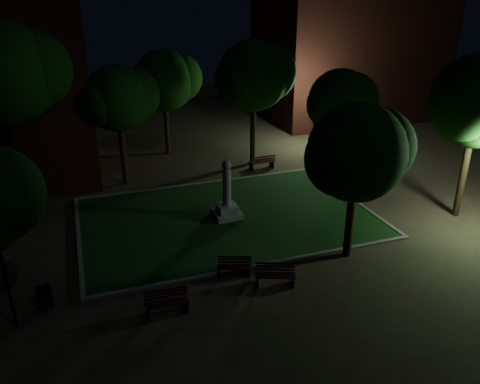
% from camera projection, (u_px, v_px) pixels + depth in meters
% --- Properties ---
extents(ground, '(80.00, 80.00, 0.00)m').
position_uv_depth(ground, '(240.00, 235.00, 23.36)').
color(ground, '#433726').
extents(lawn, '(15.00, 10.00, 0.08)m').
position_uv_depth(lawn, '(227.00, 217.00, 25.08)').
color(lawn, '#183E15').
rests_on(lawn, ground).
extents(lawn_kerb, '(15.40, 10.40, 0.12)m').
position_uv_depth(lawn_kerb, '(227.00, 217.00, 25.08)').
color(lawn_kerb, slate).
rests_on(lawn_kerb, ground).
extents(monument, '(1.40, 1.40, 3.20)m').
position_uv_depth(monument, '(227.00, 202.00, 24.72)').
color(monument, gray).
rests_on(monument, lawn).
extents(building_far, '(16.00, 10.00, 12.00)m').
position_uv_depth(building_far, '(349.00, 52.00, 43.88)').
color(building_far, '#511C15').
rests_on(building_far, ground).
extents(tree_north_wl, '(4.87, 3.97, 7.37)m').
position_uv_depth(tree_north_wl, '(119.00, 99.00, 27.65)').
color(tree_north_wl, black).
rests_on(tree_north_wl, ground).
extents(tree_north_er, '(5.75, 4.70, 8.45)m').
position_uv_depth(tree_north_er, '(255.00, 76.00, 30.81)').
color(tree_north_er, black).
rests_on(tree_north_er, ground).
extents(tree_ne, '(5.23, 4.27, 6.70)m').
position_uv_depth(tree_ne, '(342.00, 101.00, 30.74)').
color(tree_ne, black).
rests_on(tree_ne, ground).
extents(tree_east, '(5.75, 4.70, 8.57)m').
position_uv_depth(tree_east, '(480.00, 101.00, 23.05)').
color(tree_east, black).
rests_on(tree_east, ground).
extents(tree_se, '(5.19, 4.24, 7.08)m').
position_uv_depth(tree_se, '(359.00, 153.00, 19.63)').
color(tree_se, black).
rests_on(tree_se, ground).
extents(tree_nw, '(6.88, 5.62, 10.09)m').
position_uv_depth(tree_nw, '(8.00, 71.00, 24.97)').
color(tree_nw, black).
rests_on(tree_nw, ground).
extents(tree_far_north, '(5.31, 4.34, 7.59)m').
position_uv_depth(tree_far_north, '(165.00, 81.00, 33.05)').
color(tree_far_north, black).
rests_on(tree_far_north, ground).
extents(lamppost_sw, '(1.18, 0.28, 4.17)m').
position_uv_depth(lamppost_sw, '(1.00, 256.00, 15.76)').
color(lamppost_sw, black).
rests_on(lamppost_sw, ground).
extents(lamppost_ne, '(1.18, 0.28, 4.24)m').
position_uv_depth(lamppost_ne, '(315.00, 109.00, 35.51)').
color(lamppost_ne, black).
rests_on(lamppost_ne, ground).
extents(bench_near_left, '(1.52, 0.96, 0.79)m').
position_uv_depth(bench_near_left, '(234.00, 267.00, 19.94)').
color(bench_near_left, black).
rests_on(bench_near_left, ground).
extents(bench_near_right, '(1.73, 1.13, 0.90)m').
position_uv_depth(bench_near_right, '(275.00, 275.00, 19.26)').
color(bench_near_right, black).
rests_on(bench_near_right, ground).
extents(bench_west_near, '(1.66, 0.64, 0.90)m').
position_uv_depth(bench_west_near, '(167.00, 303.00, 17.53)').
color(bench_west_near, black).
rests_on(bench_west_near, ground).
extents(bench_right_side, '(0.65, 1.55, 0.83)m').
position_uv_depth(bench_right_side, '(359.00, 190.00, 27.64)').
color(bench_right_side, black).
rests_on(bench_right_side, ground).
extents(bench_far_side, '(1.82, 0.73, 0.98)m').
position_uv_depth(bench_far_side, '(262.00, 162.00, 31.95)').
color(bench_far_side, black).
rests_on(bench_far_side, ground).
extents(trash_bin, '(0.63, 0.63, 0.87)m').
position_uv_depth(trash_bin, '(45.00, 297.00, 17.81)').
color(trash_bin, black).
rests_on(trash_bin, ground).
extents(bicycle, '(1.66, 0.63, 0.86)m').
position_uv_depth(bicycle, '(15.00, 221.00, 23.81)').
color(bicycle, black).
rests_on(bicycle, ground).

